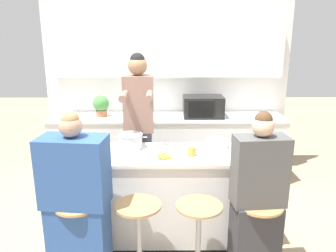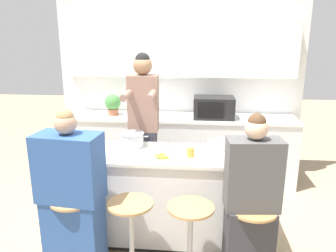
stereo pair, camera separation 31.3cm
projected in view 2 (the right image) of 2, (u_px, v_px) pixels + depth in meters
name	position (u px, v px, depth m)	size (l,w,h in m)	color
ground_plane	(167.00, 237.00, 3.38)	(16.00, 16.00, 0.00)	tan
wall_back	(179.00, 70.00, 4.65)	(3.48, 0.22, 2.70)	white
back_counter	(177.00, 148.00, 4.65)	(3.23, 0.62, 0.93)	silver
kitchen_island	(167.00, 196.00, 3.25)	(1.84, 0.65, 0.92)	black
bar_stool_leftmost	(75.00, 232.00, 2.80)	(0.38, 0.38, 0.70)	tan
bar_stool_center_left	(131.00, 236.00, 2.74)	(0.38, 0.38, 0.70)	tan
bar_stool_center_right	(190.00, 241.00, 2.68)	(0.38, 0.38, 0.70)	tan
bar_stool_rightmost	(251.00, 243.00, 2.65)	(0.38, 0.38, 0.70)	tan
person_cooking	(144.00, 134.00, 3.67)	(0.34, 0.57, 1.84)	#383842
person_wrapped_blanket	(72.00, 200.00, 2.72)	(0.55, 0.34, 1.47)	#2D5193
person_seated_near	(250.00, 212.00, 2.59)	(0.43, 0.30, 1.46)	#333338
cooking_pot	(132.00, 140.00, 3.29)	(0.33, 0.24, 0.15)	#B7BABC
fruit_bowl	(219.00, 145.00, 3.24)	(0.22, 0.22, 0.08)	silver
coffee_cup_near	(190.00, 152.00, 3.03)	(0.11, 0.07, 0.08)	orange
banana_bunch	(161.00, 156.00, 2.99)	(0.17, 0.12, 0.06)	yellow
juice_carton	(87.00, 145.00, 3.09)	(0.08, 0.08, 0.19)	#7A428E
microwave	(214.00, 107.00, 4.41)	(0.54, 0.38, 0.29)	black
potted_plant	(113.00, 104.00, 4.57)	(0.22, 0.22, 0.29)	#A86042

